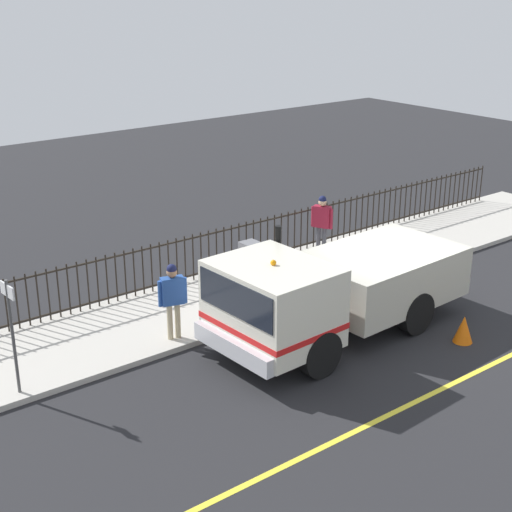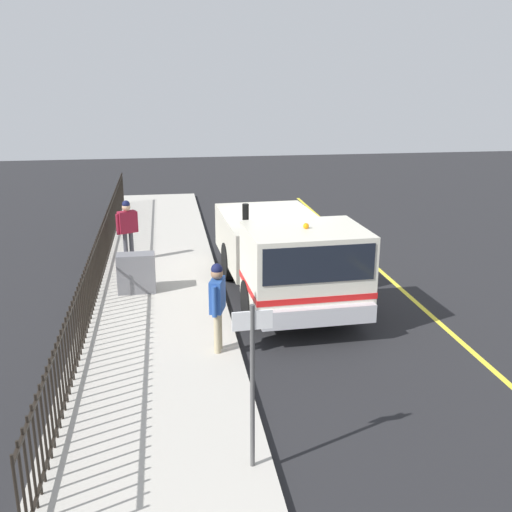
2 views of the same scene
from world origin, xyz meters
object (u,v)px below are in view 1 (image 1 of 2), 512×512
Objects in this scene: work_truck at (326,289)px; street_sign at (11,323)px; pedestrian_distant at (322,219)px; worker_standing at (173,293)px; traffic_cone at (464,329)px; utility_cabinet at (255,262)px.

work_truck is 2.78× the size of street_sign.
worker_standing is at bearing -98.16° from pedestrian_distant.
traffic_cone is at bearing -36.42° from pedestrian_distant.
traffic_cone is at bearing -113.42° from street_sign.
utility_cabinet is at bearing -14.98° from work_truck.
pedestrian_distant is at bearing -43.98° from work_truck.
street_sign is at bearing -161.24° from worker_standing.
work_truck reaches higher than street_sign.
worker_standing reaches higher than utility_cabinet.
worker_standing is 1.00× the size of pedestrian_distant.
worker_standing is at bearing 114.86° from utility_cabinet.
street_sign is (3.62, 8.36, 1.23)m from traffic_cone.
work_truck reaches higher than utility_cabinet.
worker_standing is 6.26m from pedestrian_distant.
worker_standing is 3.48m from street_sign.
worker_standing is at bearing 53.28° from work_truck.
traffic_cone is (-5.33, -1.47, -0.29)m from utility_cabinet.
street_sign is (1.70, 6.12, 0.35)m from work_truck.
street_sign is at bearing 72.10° from work_truck.
utility_cabinet is 5.54m from traffic_cone.
traffic_cone is at bearing -164.54° from utility_cabinet.
street_sign is (-0.12, 3.45, 0.37)m from worker_standing.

